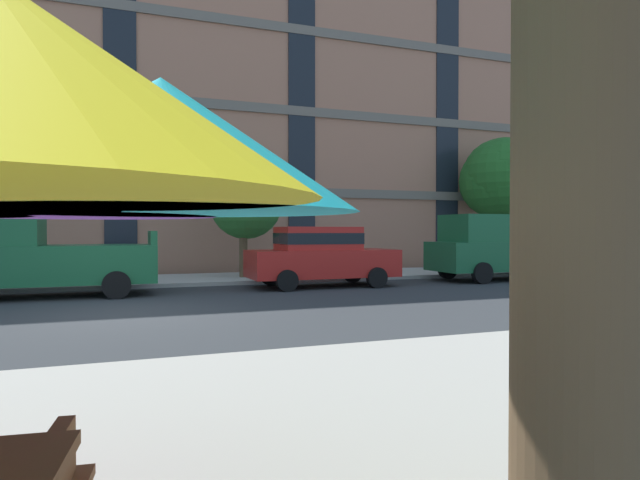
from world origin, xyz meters
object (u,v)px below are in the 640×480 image
at_px(pickup_green, 39,256).
at_px(sedan_red, 321,255).
at_px(street_tree_middle, 246,202).
at_px(street_tree_right, 500,178).
at_px(pickup_green_midblock, 498,250).

bearing_deg(pickup_green, sedan_red, -0.00).
height_order(sedan_red, street_tree_middle, street_tree_middle).
bearing_deg(street_tree_right, sedan_red, -159.05).
bearing_deg(sedan_red, street_tree_middle, 119.13).
bearing_deg(pickup_green, street_tree_right, 12.02).
bearing_deg(street_tree_middle, street_tree_right, 3.53).
distance_m(pickup_green, street_tree_middle, 6.74).
xyz_separation_m(pickup_green, pickup_green_midblock, (13.89, 0.00, 0.00)).
bearing_deg(street_tree_middle, pickup_green, -153.57).
bearing_deg(street_tree_right, pickup_green_midblock, -129.78).
bearing_deg(pickup_green, pickup_green_midblock, 0.00).
xyz_separation_m(pickup_green_midblock, street_tree_middle, (-8.02, 2.92, 1.60)).
height_order(sedan_red, pickup_green_midblock, pickup_green_midblock).
relative_size(pickup_green, pickup_green_midblock, 1.00).
relative_size(sedan_red, street_tree_middle, 1.15).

